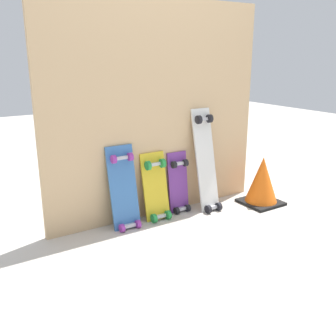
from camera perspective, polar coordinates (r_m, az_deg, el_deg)
ground_plane at (r=3.15m, az=-0.69°, el=-6.82°), size 12.00×12.00×0.00m
plywood_wall_panel at (r=2.99m, az=-1.45°, el=8.24°), size 1.85×0.04×1.64m
skateboard_blue at (r=2.87m, az=-6.47°, el=-3.51°), size 0.21×0.19×0.68m
skateboard_yellow at (r=3.01m, az=-1.75°, el=-3.29°), size 0.21×0.18×0.58m
skateboard_purple at (r=3.15m, az=1.58°, el=-2.68°), size 0.18×0.13×0.56m
skateboard_white at (r=3.18m, az=5.65°, el=0.60°), size 0.18×0.26×0.89m
traffic_cone at (r=3.40m, az=13.66°, el=-1.87°), size 0.32×0.32×0.42m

